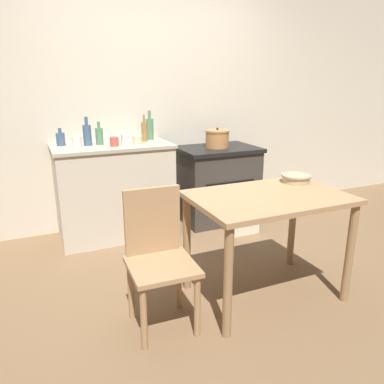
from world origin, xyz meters
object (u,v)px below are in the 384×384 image
Objects in this scene: bottle_mid_left at (99,136)px; cup_mid_right at (77,142)px; bottle_center at (87,134)px; chair at (158,255)px; bottle_center_left at (150,129)px; mixing_bowl_large at (296,178)px; work_table at (268,211)px; stock_pot at (217,139)px; cup_right at (137,140)px; cup_far_right at (125,139)px; stove at (217,184)px; bottle_left at (61,139)px; bottle_far_left at (144,131)px; cup_center_right at (114,142)px; flour_sack at (242,216)px.

cup_mid_right is (-0.22, -0.07, -0.04)m from bottle_mid_left.
bottle_mid_left is 0.11m from bottle_center.
cup_mid_right is at bearing 101.93° from chair.
mixing_bowl_large is at bearing -65.33° from bottle_center_left.
bottle_center is (-0.15, 1.55, 0.56)m from chair.
work_table is 4.04× the size of stock_pot.
bottle_center_left is at bearing 47.74° from cup_right.
cup_far_right is at bearing 85.26° from chair.
stove is 8.78× the size of cup_mid_right.
bottle_left is 1.70× the size of cup_mid_right.
bottle_mid_left is at bearing 2.92° from bottle_center.
stock_pot is at bearing -1.93° from bottle_center.
bottle_far_left is 2.53× the size of cup_far_right.
cup_far_right is (-0.12, -0.00, 0.01)m from cup_right.
cup_center_right is (0.22, -0.14, -0.06)m from bottle_center.
mixing_bowl_large is at bearing 26.24° from work_table.
cup_mid_right reaches higher than mixing_bowl_large.
bottle_mid_left is (-1.30, 0.49, 0.83)m from flour_sack.
cup_right is at bearing 158.77° from flour_sack.
cup_far_right is (0.32, -0.11, -0.05)m from bottle_center.
bottle_left is at bearing 174.84° from stock_pot.
stock_pot is at bearing 0.69° from cup_mid_right.
bottle_center is (-1.35, 0.04, 0.61)m from stove.
bottle_center is at bearing 178.40° from stove.
bottle_center_left is 2.81× the size of cup_far_right.
flour_sack is 1.72m from bottle_center.
stock_pot reaches higher than chair.
mixing_bowl_large is 1.66m from cup_center_right.
chair is at bearing -104.61° from bottle_far_left.
bottle_left is 0.87m from bottle_center_left.
bottle_far_left is at bearing 1.17° from bottle_center.
work_table is at bearing -54.95° from cup_mid_right.
bottle_mid_left is (-1.23, 0.05, 0.10)m from stock_pot.
cup_far_right reaches higher than cup_center_right.
bottle_center_left reaches higher than bottle_left.
bottle_far_left is (-0.79, 0.05, 0.61)m from stove.
bottle_left is (-1.17, 1.65, 0.34)m from work_table.
stove is at bearing -4.86° from bottle_left.
bottle_mid_left is 0.81× the size of bottle_center.
bottle_mid_left is 0.54m from bottle_center_left.
cup_mid_right reaches higher than stove.
bottle_far_left is at bearing -6.22° from bottle_left.
stock_pot reaches higher than cup_center_right.
bottle_mid_left reaches higher than chair.
bottle_mid_left is at bearing 93.62° from chair.
stove is 1.17m from cup_far_right.
chair is at bearing -106.61° from bottle_center_left.
chair is 10.26× the size of cup_center_right.
cup_mid_right is 0.55m from cup_right.
cup_center_right reaches higher than mixing_bowl_large.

